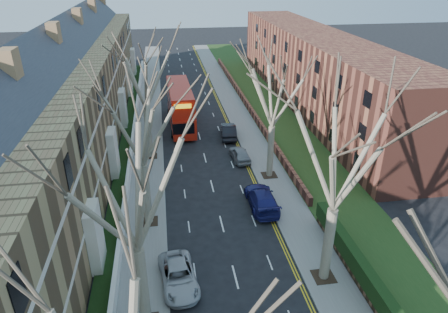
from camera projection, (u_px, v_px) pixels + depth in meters
name	position (u px, v px, depth m)	size (l,w,h in m)	color
pavement_left	(149.00, 120.00, 52.08)	(3.00, 102.00, 0.12)	slate
pavement_right	(239.00, 116.00, 53.74)	(3.00, 102.00, 0.12)	slate
terrace_left	(69.00, 102.00, 41.52)	(9.70, 78.00, 13.60)	#96724C
flats_right	(314.00, 69.00, 56.71)	(13.97, 54.00, 10.00)	brown
front_wall_left	(133.00, 142.00, 44.50)	(0.30, 78.00, 1.00)	white
grass_verge_right	(272.00, 113.00, 54.32)	(6.00, 102.00, 0.06)	#1F3E16
tree_left_mid	(129.00, 179.00, 18.65)	(10.50, 10.50, 14.71)	#746553
tree_left_far	(138.00, 113.00, 27.67)	(10.15, 10.15, 14.22)	#746553
tree_left_dist	(143.00, 68.00, 38.18)	(10.50, 10.50, 14.71)	#746553
tree_right_mid	(342.00, 146.00, 22.00)	(10.50, 10.50, 14.71)	#746553
tree_right_far	(274.00, 83.00, 34.57)	(10.15, 10.15, 14.22)	#746553
double_decker_bus	(180.00, 107.00, 49.67)	(3.21, 11.94, 4.94)	#B61B0D
car_left_far	(179.00, 276.00, 25.40)	(2.20, 4.77, 1.33)	#AEAFB4
car_right_near	(262.00, 199.00, 33.51)	(2.22, 5.45, 1.58)	navy
car_right_mid	(240.00, 154.00, 41.56)	(1.61, 4.01, 1.37)	gray
car_right_far	(229.00, 131.00, 46.95)	(1.68, 4.81, 1.59)	black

